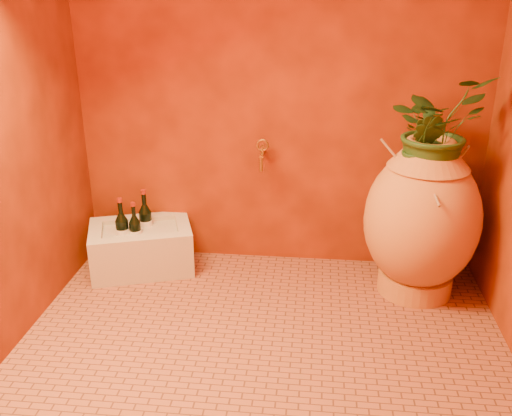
# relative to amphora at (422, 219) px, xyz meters

# --- Properties ---
(floor) EXTENTS (2.50, 2.50, 0.00)m
(floor) POSITION_rel_amphora_xyz_m (-0.85, -0.65, -0.47)
(floor) COLOR brown
(floor) RESTS_ON ground
(wall_back) EXTENTS (2.50, 0.02, 2.50)m
(wall_back) POSITION_rel_amphora_xyz_m (-0.85, 0.35, 0.78)
(wall_back) COLOR #4F1804
(wall_back) RESTS_ON ground
(amphora) EXTENTS (0.77, 0.77, 0.94)m
(amphora) POSITION_rel_amphora_xyz_m (0.00, 0.00, 0.00)
(amphora) COLOR #AF7131
(amphora) RESTS_ON floor
(stone_basin) EXTENTS (0.73, 0.62, 0.29)m
(stone_basin) POSITION_rel_amphora_xyz_m (-1.70, 0.10, -0.33)
(stone_basin) COLOR #BCB79C
(stone_basin) RESTS_ON floor
(wine_bottle_a) EXTENTS (0.08, 0.08, 0.34)m
(wine_bottle_a) POSITION_rel_amphora_xyz_m (-1.69, 0.19, -0.18)
(wine_bottle_a) COLOR black
(wine_bottle_a) RESTS_ON stone_basin
(wine_bottle_b) EXTENTS (0.08, 0.08, 0.31)m
(wine_bottle_b) POSITION_rel_amphora_xyz_m (-1.72, 0.06, -0.20)
(wine_bottle_b) COLOR black
(wine_bottle_b) RESTS_ON stone_basin
(wine_bottle_c) EXTENTS (0.08, 0.08, 0.34)m
(wine_bottle_c) POSITION_rel_amphora_xyz_m (-1.79, 0.05, -0.19)
(wine_bottle_c) COLOR black
(wine_bottle_c) RESTS_ON stone_basin
(wall_tap) EXTENTS (0.08, 0.16, 0.18)m
(wall_tap) POSITION_rel_amphora_xyz_m (-0.94, 0.26, 0.28)
(wall_tap) COLOR olive
(wall_tap) RESTS_ON wall_back
(plant_main) EXTENTS (0.69, 0.67, 0.58)m
(plant_main) POSITION_rel_amphora_xyz_m (0.02, 0.02, 0.52)
(plant_main) COLOR #1D4017
(plant_main) RESTS_ON amphora
(plant_side) EXTENTS (0.26, 0.24, 0.39)m
(plant_side) POSITION_rel_amphora_xyz_m (-0.05, -0.04, 0.43)
(plant_side) COLOR #1D4017
(plant_side) RESTS_ON amphora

